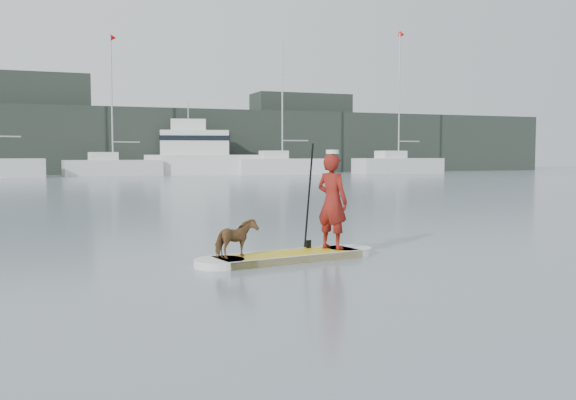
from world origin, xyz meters
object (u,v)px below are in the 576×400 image
object	(u,v)px
paddleboard	(288,256)
sailboat_f	(398,164)
motor_yacht_a	(201,154)
dog	(236,239)
sailboat_d	(112,166)
paddler	(332,202)
sailboat_e	(282,165)

from	to	relation	value
paddleboard	sailboat_f	bearing A→B (deg)	47.24
paddleboard	motor_yacht_a	world-z (taller)	motor_yacht_a
dog	sailboat_d	size ratio (longest dim) A/B	0.06
paddler	motor_yacht_a	xyz separation A→B (m)	(8.01, 45.35, 0.85)
paddleboard	sailboat_f	distance (m)	51.49
sailboat_e	sailboat_d	bearing A→B (deg)	177.27
paddler	paddleboard	bearing A→B (deg)	71.20
dog	sailboat_d	xyz separation A→B (m)	(2.17, 45.08, 0.40)
paddleboard	paddler	xyz separation A→B (m)	(0.87, 0.16, 0.88)
paddler	motor_yacht_a	size ratio (longest dim) A/B	0.15
dog	sailboat_f	size ratio (longest dim) A/B	0.05
sailboat_e	sailboat_f	world-z (taller)	sailboat_f
paddler	sailboat_f	size ratio (longest dim) A/B	0.12
sailboat_e	paddler	bearing A→B (deg)	-105.67
motor_yacht_a	sailboat_f	bearing A→B (deg)	5.59
dog	motor_yacht_a	xyz separation A→B (m)	(9.82, 45.69, 1.37)
sailboat_f	motor_yacht_a	size ratio (longest dim) A/B	1.20
sailboat_d	sailboat_f	distance (m)	26.21
dog	sailboat_e	distance (m)	46.64
paddleboard	sailboat_e	size ratio (longest dim) A/B	0.28
paddler	sailboat_f	world-z (taller)	sailboat_f
sailboat_d	sailboat_e	size ratio (longest dim) A/B	1.00
motor_yacht_a	paddleboard	bearing A→B (deg)	-89.52
sailboat_d	sailboat_e	distance (m)	14.45
sailboat_e	motor_yacht_a	size ratio (longest dim) A/B	1.05
sailboat_d	sailboat_e	bearing A→B (deg)	-10.38
dog	sailboat_e	size ratio (longest dim) A/B	0.06
dog	paddleboard	bearing A→B (deg)	-105.50
paddleboard	paddler	bearing A→B (deg)	-0.00
paddler	dog	bearing A→B (deg)	71.20
sailboat_d	dog	bearing A→B (deg)	-97.28
dog	sailboat_f	xyz separation A→B (m)	(28.34, 43.76, 0.47)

